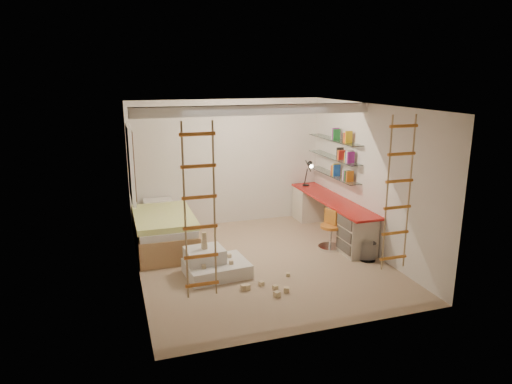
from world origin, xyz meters
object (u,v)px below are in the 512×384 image
object	(u,v)px
bed	(163,230)
play_platform	(213,265)
desk	(331,215)
swivel_chair	(330,234)

from	to	relation	value
bed	play_platform	xyz separation A→B (m)	(0.60, -1.46, -0.16)
desk	bed	size ratio (longest dim) A/B	1.40
bed	play_platform	world-z (taller)	bed
swivel_chair	play_platform	xyz separation A→B (m)	(-2.27, -0.45, -0.10)
play_platform	bed	bearing A→B (deg)	112.32
desk	bed	xyz separation A→B (m)	(-3.20, 0.36, -0.07)
desk	swivel_chair	xyz separation A→B (m)	(-0.33, -0.65, -0.14)
desk	play_platform	bearing A→B (deg)	-157.15
desk	swivel_chair	distance (m)	0.74
desk	play_platform	world-z (taller)	desk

